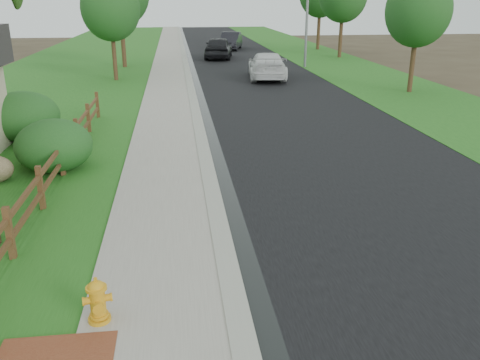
{
  "coord_description": "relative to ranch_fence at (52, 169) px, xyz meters",
  "views": [
    {
      "loc": [
        -0.4,
        -6.23,
        4.73
      ],
      "look_at": [
        0.94,
        4.39,
        0.85
      ],
      "focal_mm": 38.0,
      "sensor_mm": 36.0,
      "label": 1
    }
  ],
  "objects": [
    {
      "name": "shrub_c",
      "position": [
        -0.65,
        2.65,
        -0.0
      ],
      "size": [
        1.96,
        1.96,
        1.23
      ],
      "primitive_type": "ellipsoid",
      "rotation": [
        0.0,
        0.0,
        0.17
      ],
      "color": "#1C4C1B",
      "rests_on": "ground"
    },
    {
      "name": "sidewalk",
      "position": [
        2.7,
        28.6,
        -0.57
      ],
      "size": [
        2.2,
        90.0,
        0.1
      ],
      "primitive_type": "cube",
      "color": "gray",
      "rests_on": "ground"
    },
    {
      "name": "lawn_near",
      "position": [
        -4.4,
        28.6,
        -0.6
      ],
      "size": [
        9.0,
        90.0,
        0.04
      ],
      "primitive_type": "cube",
      "color": "#1F5518",
      "rests_on": "ground"
    },
    {
      "name": "fire_hydrant",
      "position": [
        1.9,
        -5.91,
        -0.18
      ],
      "size": [
        0.49,
        0.39,
        0.74
      ],
      "color": "gold",
      "rests_on": "sidewalk"
    },
    {
      "name": "road",
      "position": [
        8.2,
        28.6,
        -0.61
      ],
      "size": [
        8.0,
        90.0,
        0.02
      ],
      "primitive_type": "cube",
      "color": "black",
      "rests_on": "ground"
    },
    {
      "name": "tree_near_right",
      "position": [
        15.3,
        12.54,
        3.44
      ],
      "size": [
        3.25,
        3.25,
        5.86
      ],
      "color": "#372016",
      "rests_on": "ground"
    },
    {
      "name": "ranch_fence",
      "position": [
        0.0,
        0.0,
        0.0
      ],
      "size": [
        0.12,
        16.92,
        1.1
      ],
      "color": "#4D3319",
      "rests_on": "ground"
    },
    {
      "name": "ground",
      "position": [
        3.6,
        -6.4,
        -0.62
      ],
      "size": [
        120.0,
        120.0,
        0.0
      ],
      "primitive_type": "plane",
      "color": "#382E1E"
    },
    {
      "name": "dark_car_mid",
      "position": [
        6.74,
        29.08,
        0.27
      ],
      "size": [
        2.79,
        5.33,
        1.73
      ],
      "primitive_type": "imported",
      "rotation": [
        0.0,
        0.0,
        2.99
      ],
      "color": "black",
      "rests_on": "road"
    },
    {
      "name": "white_suv",
      "position": [
        8.73,
        18.04,
        0.18
      ],
      "size": [
        2.77,
        5.55,
        1.55
      ],
      "primitive_type": "imported",
      "rotation": [
        0.0,
        0.0,
        3.03
      ],
      "color": "silver",
      "rests_on": "road"
    },
    {
      "name": "shrub_b",
      "position": [
        -0.3,
        1.76,
        0.13
      ],
      "size": [
        2.71,
        2.71,
        1.5
      ],
      "primitive_type": "ellipsoid",
      "rotation": [
        0.0,
        0.0,
        0.32
      ],
      "color": "#1C4C1B",
      "rests_on": "ground"
    },
    {
      "name": "grass_strip",
      "position": [
        0.8,
        28.6,
        -0.59
      ],
      "size": [
        1.6,
        90.0,
        0.06
      ],
      "primitive_type": "cube",
      "color": "#1F5518",
      "rests_on": "ground"
    },
    {
      "name": "curb",
      "position": [
        4.0,
        28.6,
        -0.56
      ],
      "size": [
        0.4,
        90.0,
        0.12
      ],
      "primitive_type": "cube",
      "color": "gray",
      "rests_on": "ground"
    },
    {
      "name": "dark_car_far",
      "position": [
        8.52,
        36.32,
        0.18
      ],
      "size": [
        2.76,
        4.99,
        1.56
      ],
      "primitive_type": "imported",
      "rotation": [
        0.0,
        0.0,
        -0.25
      ],
      "color": "black",
      "rests_on": "road"
    },
    {
      "name": "tree_near_left",
      "position": [
        -0.3,
        18.53,
        3.47
      ],
      "size": [
        3.36,
        3.36,
        5.95
      ],
      "color": "#372016",
      "rests_on": "ground"
    },
    {
      "name": "wet_gutter",
      "position": [
        4.35,
        28.6,
        -0.6
      ],
      "size": [
        0.5,
        90.0,
        0.0
      ],
      "primitive_type": "cube",
      "color": "black",
      "rests_on": "road"
    },
    {
      "name": "shrub_d",
      "position": [
        -2.08,
        5.32,
        0.23
      ],
      "size": [
        3.17,
        3.17,
        1.69
      ],
      "primitive_type": "ellipsoid",
      "rotation": [
        0.0,
        0.0,
        -0.34
      ],
      "color": "#1C4C1B",
      "rests_on": "ground"
    },
    {
      "name": "verge_far",
      "position": [
        15.1,
        28.6,
        -0.6
      ],
      "size": [
        6.0,
        90.0,
        0.04
      ],
      "primitive_type": "cube",
      "color": "#1F5518",
      "rests_on": "ground"
    }
  ]
}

